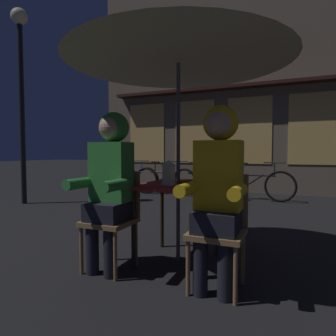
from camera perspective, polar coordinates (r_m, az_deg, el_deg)
The scene contains 15 objects.
ground_plane at distance 2.93m, azimuth 1.99°, elevation -17.75°, with size 60.00×60.00×0.00m, color black.
cafe_table at distance 2.76m, azimuth 2.02°, elevation -5.29°, with size 0.72×0.72×0.74m.
patio_umbrella at distance 2.92m, azimuth 2.08°, elevation 23.49°, with size 2.10×2.10×2.31m.
lantern at distance 2.65m, azimuth 0.16°, elevation -0.80°, with size 0.11×0.11×0.23m.
chair_left at distance 2.68m, azimuth -10.62°, elevation -8.82°, with size 0.40×0.40×0.87m.
chair_right at distance 2.31m, azimuth 10.04°, elevation -10.78°, with size 0.40×0.40×0.87m.
person_left_hooded at distance 2.59m, azimuth -11.40°, elevation -1.28°, with size 0.45×0.56×1.40m.
person_right_hooded at distance 2.19m, azimuth 9.80°, elevation -2.04°, with size 0.45×0.56×1.40m.
shopfront_building at distance 8.21m, azimuth 21.50°, elevation 17.32°, with size 10.00×0.93×6.20m.
street_lamp at distance 6.76m, azimuth -27.02°, elevation 17.10°, with size 0.32×0.32×3.88m.
bicycle_nearest at distance 7.60m, azimuth -7.71°, elevation -2.17°, with size 1.68×0.14×0.84m.
bicycle_second at distance 7.14m, azimuth -0.58°, elevation -2.48°, with size 1.68×0.20×0.84m.
bicycle_third at distance 6.71m, azimuth 7.10°, elevation -2.87°, with size 1.65×0.40×0.84m.
bicycle_fourth at distance 6.57m, azimuth 16.81°, elevation -3.10°, with size 1.68×0.23×0.84m.
book at distance 2.94m, azimuth 4.18°, elevation -2.56°, with size 0.20×0.14×0.02m, color olive.
Camera 1 is at (0.97, -2.56, 1.04)m, focal length 30.94 mm.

